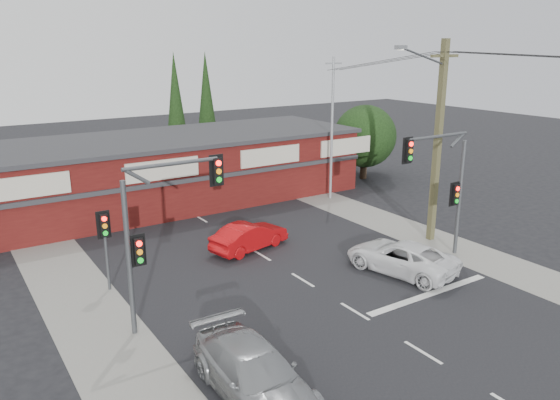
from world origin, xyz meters
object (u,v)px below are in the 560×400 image
utility_pole (436,136)px  white_suv (401,257)px  red_sedan (249,236)px  shop_building (155,171)px  silver_suv (255,374)px

utility_pole → white_suv: bearing=-152.6°
red_sedan → shop_building: (-0.92, 10.13, 1.46)m
white_suv → utility_pole: (4.19, 2.17, 4.70)m
white_suv → shop_building: (-5.16, 16.17, 1.44)m
silver_suv → shop_building: (4.81, 20.38, 1.37)m
silver_suv → utility_pole: size_ratio=0.52×
white_suv → red_sedan: bearing=-68.5°
red_sedan → shop_building: size_ratio=0.15×
red_sedan → silver_suv: bearing=137.0°
white_suv → shop_building: bearing=-85.8°
red_sedan → shop_building: bearing=-8.5°
silver_suv → shop_building: 20.99m
shop_building → utility_pole: bearing=-56.2°
white_suv → red_sedan: (-4.24, 6.04, -0.02)m
utility_pole → shop_building: bearing=123.8°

